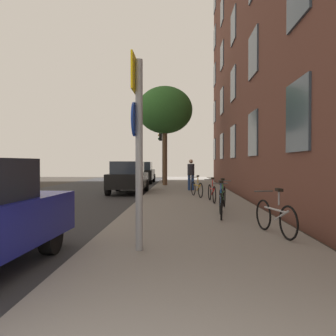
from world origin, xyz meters
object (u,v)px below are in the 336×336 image
Objects in this scene: sign_post at (138,137)px; traffic_light at (162,146)px; car_2 at (142,172)px; bicycle_2 at (223,197)px; bicycle_0 at (275,216)px; bicycle_1 at (221,203)px; tree_near at (165,110)px; bicycle_4 at (197,188)px; car_1 at (128,177)px; bicycle_3 at (212,192)px; pedestrian_0 at (191,173)px.

traffic_light reaches higher than sign_post.
bicycle_2 is at bearing -74.47° from car_2.
bicycle_0 is 19.80m from car_2.
sign_post is 4.20m from bicycle_1.
bicycle_1 is at bearing 63.20° from sign_post.
tree_near reaches higher than sign_post.
bicycle_4 is at bearing 99.11° from bicycle_2.
sign_post is at bearing -98.80° from bicycle_4.
sign_post is 1.91× the size of bicycle_4.
sign_post is 0.80× the size of car_1.
car_2 is (-1.59, 1.45, -1.93)m from traffic_light.
bicycle_3 is 0.37× the size of car_2.
bicycle_0 is 3.80m from bicycle_2.
car_1 reaches higher than bicycle_4.
pedestrian_0 is at bearing 92.64° from bicycle_4.
tree_near is at bearing 101.60° from bicycle_2.
bicycle_3 is at bearing -83.28° from pedestrian_0.
sign_post is 20.64m from car_2.
sign_post is 1.86× the size of bicycle_1.
car_2 reaches higher than bicycle_2.
car_2 is at bearing 96.33° from sign_post.
sign_post reaches higher than car_2.
bicycle_2 is (0.25, 1.55, -0.00)m from bicycle_1.
bicycle_1 is at bearing -81.02° from traffic_light.
bicycle_1 is at bearing -86.53° from pedestrian_0.
pedestrian_0 is at bearing 97.07° from bicycle_0.
bicycle_3 is (2.54, -11.96, -2.30)m from traffic_light.
bicycle_0 is at bearing -79.06° from tree_near.
bicycle_1 is (-0.84, 2.21, 0.02)m from bicycle_0.
pedestrian_0 is 0.41× the size of car_1.
tree_near is at bearing 100.94° from bicycle_0.
traffic_light is at bearing 92.06° from sign_post.
bicycle_0 is (2.94, -15.21, -4.46)m from tree_near.
car_1 is (-3.36, 2.69, 0.36)m from bicycle_4.
traffic_light is at bearing 101.99° from bicycle_3.
traffic_light reaches higher than car_1.
car_1 and car_2 have the same top height.
tree_near reaches higher than bicycle_1.
pedestrian_0 is 0.36× the size of car_2.
bicycle_2 is (2.70, -13.98, -2.27)m from traffic_light.
bicycle_1 is (2.45, -15.52, -2.27)m from traffic_light.
traffic_light reaches higher than pedestrian_0.
traffic_light is at bearing 106.04° from pedestrian_0.
sign_post reaches higher than bicycle_3.
bicycle_2 is 3.97m from bicycle_4.
car_2 is at bearing 107.64° from bicycle_4.
sign_post is 16.78m from tree_near.
traffic_light is 2.40× the size of bicycle_0.
traffic_light is (-0.68, 19.03, 0.77)m from sign_post.
bicycle_4 is 12.08m from car_2.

